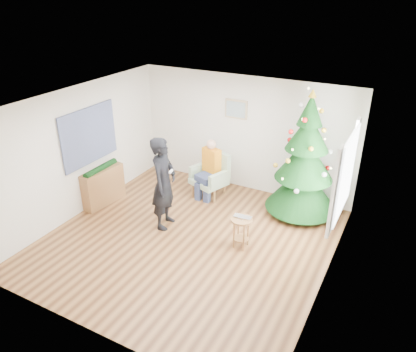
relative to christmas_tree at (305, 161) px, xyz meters
The scene contains 19 objects.
floor 2.76m from the christmas_tree, 128.12° to the right, with size 5.00×5.00×0.00m, color brown.
ceiling 2.87m from the christmas_tree, 128.12° to the right, with size 5.00×5.00×0.00m, color white.
wall_back 1.64m from the christmas_tree, 160.83° to the left, with size 5.00×5.00×0.00m, color silver.
wall_front 4.72m from the christmas_tree, 109.05° to the right, with size 5.00×5.00×0.00m, color silver.
wall_left 4.50m from the christmas_tree, 154.08° to the right, with size 5.00×5.00×0.00m, color silver.
wall_right 2.19m from the christmas_tree, 63.99° to the right, with size 5.00×5.00×0.00m, color silver.
window_panel 1.38m from the christmas_tree, 46.08° to the right, with size 0.04×1.30×1.40m, color white.
curtains 1.36m from the christmas_tree, 47.02° to the right, with size 0.05×1.75×1.50m.
christmas_tree is the anchor object (origin of this frame).
stool 1.98m from the christmas_tree, 109.68° to the right, with size 0.39×0.39×0.59m.
laptop 1.87m from the christmas_tree, 109.68° to the right, with size 0.32×0.21×0.03m, color silver.
armchair 2.17m from the christmas_tree, behind, with size 0.88×0.86×0.99m.
seated_person 2.10m from the christmas_tree, behind, with size 0.50×0.65×1.30m.
standing_man 2.80m from the christmas_tree, 142.17° to the right, with size 0.67×0.44×1.84m, color black.
game_controller 2.66m from the christmas_tree, 139.06° to the right, with size 0.04×0.13×0.04m, color white.
console 4.26m from the christmas_tree, 157.53° to the right, with size 0.30×1.00×0.80m, color brown.
garland 4.20m from the christmas_tree, 157.53° to the right, with size 0.14×0.14×0.90m, color black.
tapestry 4.35m from the christmas_tree, 157.42° to the right, with size 0.03×1.50×1.15m, color black.
framed_picture 1.93m from the christmas_tree, 164.01° to the left, with size 0.52×0.05×0.42m.
Camera 1 is at (3.28, -5.38, 4.40)m, focal length 35.00 mm.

